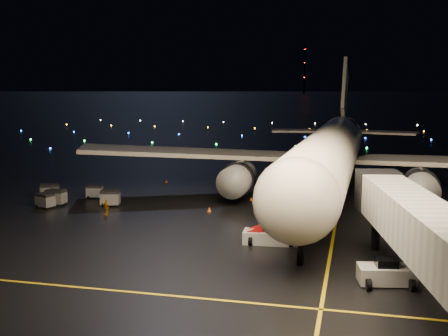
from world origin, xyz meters
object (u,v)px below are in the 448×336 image
Objects in this scene: baggage_cart_0 at (95,192)px; baggage_cart_3 at (50,191)px; belt_loader at (272,224)px; baggage_cart_2 at (45,201)px; baggage_cart_1 at (110,198)px; baggage_cart_4 at (56,197)px; pushback_tug at (386,271)px; airliner at (332,123)px; crew_c at (106,207)px.

baggage_cart_0 is 5.26m from baggage_cart_3.
belt_loader is 3.77× the size of baggage_cart_2.
baggage_cart_4 is at bearing 173.92° from baggage_cart_1.
baggage_cart_0 is at bearing 60.90° from baggage_cart_4.
baggage_cart_3 is (-5.06, -1.42, 0.09)m from baggage_cart_0.
pushback_tug is at bearing -44.94° from belt_loader.
baggage_cart_2 is (-35.18, 15.88, -0.09)m from pushback_tug.
airliner is 30.64× the size of baggage_cart_3.
airliner is at bearing 44.89° from baggage_cart_2.
baggage_cart_1 is 6.20m from baggage_cart_4.
pushback_tug is 39.09m from baggage_cart_0.
crew_c is (-27.20, 14.26, -0.06)m from pushback_tug.
baggage_cart_4 is at bearing -132.39° from baggage_cart_0.
baggage_cart_0 is (-27.10, -7.78, -8.04)m from airliner.
baggage_cart_1 is at bearing 147.98° from belt_loader.
baggage_cart_2 is at bearing -128.16° from baggage_cart_0.
baggage_cart_2 is at bearing -172.82° from baggage_cart_1.
baggage_cart_0 is 5.09m from baggage_cart_4.
pushback_tug is 1.81× the size of baggage_cart_1.
baggage_cart_0 is 0.98× the size of baggage_cart_2.
airliner reaches higher than baggage_cart_3.
baggage_cart_2 is at bearing 145.24° from pushback_tug.
baggage_cart_1 is at bearing 136.80° from pushback_tug.
belt_loader is 31.10m from baggage_cart_3.
baggage_cart_4 is at bearing -163.26° from crew_c.
airliner is 30.33× the size of baggage_cart_1.
pushback_tug is 30.71m from crew_c.
baggage_cart_3 is 3.96m from baggage_cart_4.
belt_loader reaches higher than baggage_cart_1.
crew_c is 8.14m from baggage_cart_2.
crew_c is at bearing -53.97° from baggage_cart_3.
baggage_cart_2 is at bearing 159.20° from belt_loader.
airliner is 34.26× the size of baggage_cart_0.
baggage_cart_4 is at bearing 155.66° from belt_loader.
belt_loader is at bearing -20.34° from baggage_cart_4.
pushback_tug reaches higher than baggage_cart_1.
baggage_cart_3 is (-28.38, 12.70, -0.84)m from belt_loader.
baggage_cart_4 is at bearing -155.79° from airliner.
pushback_tug is 34.09m from baggage_cart_1.
baggage_cart_4 is (-34.81, 17.55, -0.02)m from pushback_tug.
baggage_cart_1 is 1.10× the size of baggage_cart_2.
airliner is 31.24m from pushback_tug.
pushback_tug is at bearing 12.47° from crew_c.
baggage_cart_3 reaches higher than baggage_cart_0.
baggage_cart_1 is at bearing 149.60° from crew_c.
baggage_cart_1 is (-28.68, 18.44, -0.01)m from pushback_tug.
airliner is at bearing 76.44° from belt_loader.
airliner is 23.33m from belt_loader.
airliner reaches higher than baggage_cart_4.
belt_loader reaches higher than baggage_cart_2.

